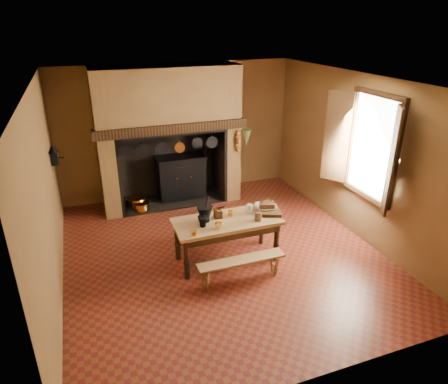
% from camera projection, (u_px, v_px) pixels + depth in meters
% --- Properties ---
extents(floor, '(5.50, 5.50, 0.00)m').
position_uv_depth(floor, '(221.00, 252.00, 6.70)').
color(floor, brown).
rests_on(floor, ground).
extents(ceiling, '(5.50, 5.50, 0.00)m').
position_uv_depth(ceiling, '(221.00, 81.00, 5.58)').
color(ceiling, silver).
rests_on(ceiling, back_wall).
extents(back_wall, '(5.00, 0.02, 2.80)m').
position_uv_depth(back_wall, '(178.00, 131.00, 8.50)').
color(back_wall, olive).
rests_on(back_wall, floor).
extents(wall_left, '(0.02, 5.50, 2.80)m').
position_uv_depth(wall_left, '(46.00, 198.00, 5.35)').
color(wall_left, olive).
rests_on(wall_left, floor).
extents(wall_right, '(0.02, 5.50, 2.80)m').
position_uv_depth(wall_right, '(357.00, 157.00, 6.93)').
color(wall_right, olive).
rests_on(wall_right, floor).
extents(wall_front, '(5.00, 0.02, 2.80)m').
position_uv_depth(wall_front, '(319.00, 273.00, 3.77)').
color(wall_front, olive).
rests_on(wall_front, floor).
extents(chimney_breast, '(2.95, 0.96, 2.80)m').
position_uv_depth(chimney_breast, '(167.00, 117.00, 7.87)').
color(chimney_breast, olive).
rests_on(chimney_breast, floor).
extents(iron_range, '(1.12, 0.55, 1.60)m').
position_uv_depth(iron_range, '(181.00, 176.00, 8.60)').
color(iron_range, black).
rests_on(iron_range, floor).
extents(hearth_pans, '(0.51, 0.62, 0.20)m').
position_uv_depth(hearth_pans, '(137.00, 203.00, 8.24)').
color(hearth_pans, gold).
rests_on(hearth_pans, floor).
extents(hanging_pans, '(1.92, 0.29, 0.27)m').
position_uv_depth(hanging_pans, '(173.00, 147.00, 7.60)').
color(hanging_pans, black).
rests_on(hanging_pans, chimney_breast).
extents(onion_string, '(0.12, 0.10, 0.46)m').
position_uv_depth(onion_string, '(238.00, 141.00, 8.02)').
color(onion_string, '#B55721').
rests_on(onion_string, chimney_breast).
extents(herb_bunch, '(0.20, 0.20, 0.35)m').
position_uv_depth(herb_bunch, '(246.00, 138.00, 8.06)').
color(herb_bunch, olive).
rests_on(herb_bunch, chimney_breast).
extents(window, '(0.39, 1.75, 1.76)m').
position_uv_depth(window, '(367.00, 147.00, 6.41)').
color(window, white).
rests_on(window, wall_right).
extents(wall_coffee_mill, '(0.23, 0.16, 0.31)m').
position_uv_depth(wall_coffee_mill, '(54.00, 155.00, 6.66)').
color(wall_coffee_mill, black).
rests_on(wall_coffee_mill, wall_left).
extents(work_table, '(1.67, 0.74, 0.72)m').
position_uv_depth(work_table, '(227.00, 226.00, 6.26)').
color(work_table, tan).
rests_on(work_table, floor).
extents(bench_front, '(1.33, 0.23, 0.37)m').
position_uv_depth(bench_front, '(241.00, 265.00, 5.87)').
color(bench_front, tan).
rests_on(bench_front, floor).
extents(bench_back, '(1.34, 0.23, 0.38)m').
position_uv_depth(bench_back, '(214.00, 226.00, 6.95)').
color(bench_back, tan).
rests_on(bench_back, floor).
extents(mortar_large, '(0.25, 0.25, 0.42)m').
position_uv_depth(mortar_large, '(205.00, 213.00, 6.12)').
color(mortar_large, black).
rests_on(mortar_large, work_table).
extents(mortar_small, '(0.16, 0.16, 0.28)m').
position_uv_depth(mortar_small, '(203.00, 221.00, 5.99)').
color(mortar_small, black).
rests_on(mortar_small, work_table).
extents(coffee_grinder, '(0.17, 0.13, 0.19)m').
position_uv_depth(coffee_grinder, '(218.00, 213.00, 6.26)').
color(coffee_grinder, '#382311').
rests_on(coffee_grinder, work_table).
extents(brass_mug_a, '(0.10, 0.10, 0.08)m').
position_uv_depth(brass_mug_a, '(194.00, 233.00, 5.75)').
color(brass_mug_a, gold).
rests_on(brass_mug_a, work_table).
extents(brass_mug_b, '(0.09, 0.09, 0.08)m').
position_uv_depth(brass_mug_b, '(230.00, 213.00, 6.33)').
color(brass_mug_b, gold).
rests_on(brass_mug_b, work_table).
extents(mixing_bowl, '(0.41, 0.41, 0.09)m').
position_uv_depth(mixing_bowl, '(266.00, 208.00, 6.52)').
color(mixing_bowl, tan).
rests_on(mixing_bowl, work_table).
extents(stoneware_crock, '(0.11, 0.11, 0.14)m').
position_uv_depth(stoneware_crock, '(258.00, 216.00, 6.18)').
color(stoneware_crock, brown).
rests_on(stoneware_crock, work_table).
extents(glass_jar, '(0.10, 0.10, 0.15)m').
position_uv_depth(glass_jar, '(249.00, 209.00, 6.40)').
color(glass_jar, beige).
rests_on(glass_jar, work_table).
extents(wicker_basket, '(0.28, 0.24, 0.23)m').
position_uv_depth(wicker_basket, '(267.00, 206.00, 6.51)').
color(wicker_basket, '#512A18').
rests_on(wicker_basket, work_table).
extents(wooden_tray, '(0.37, 0.32, 0.05)m').
position_uv_depth(wooden_tray, '(271.00, 213.00, 6.37)').
color(wooden_tray, '#382311').
rests_on(wooden_tray, work_table).
extents(brass_cup, '(0.13, 0.13, 0.09)m').
position_uv_depth(brass_cup, '(219.00, 225.00, 5.97)').
color(brass_cup, gold).
rests_on(brass_cup, work_table).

